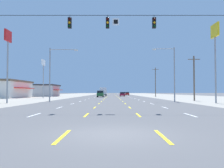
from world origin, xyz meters
TOP-DOWN VIEW (x-y plane):
  - ground_plane at (0.00, 66.00)m, footprint 572.00×572.00m
  - lot_apron_left at (-24.75, 66.00)m, footprint 28.00×440.00m
  - lot_apron_right at (24.75, 66.00)m, footprint 28.00×440.00m
  - lane_markings at (0.00, 104.50)m, footprint 10.64×227.60m
  - signal_span_wire at (-0.03, 11.37)m, footprint 24.93×0.53m
  - suv_inner_left_nearest at (-3.55, 61.91)m, footprint 1.98×4.90m
  - hatchback_inner_right_near at (3.57, 73.03)m, footprint 1.72×3.90m
  - box_truck_inner_left_mid at (-3.33, 79.16)m, footprint 2.40×7.20m
  - hatchback_far_right_midfar at (6.99, 98.59)m, footprint 1.72×3.90m
  - hatchback_far_right_far at (6.77, 111.65)m, footprint 1.72×3.90m
  - storefront_left_row_1 at (-29.78, 53.90)m, footprint 12.80×16.35m
  - storefront_left_row_2 at (-26.88, 74.09)m, footprint 15.49×12.98m
  - pole_sign_left_row_0 at (-14.58, 23.45)m, footprint 0.24×1.93m
  - pole_sign_left_row_1 at (-17.03, 48.46)m, footprint 0.24×2.43m
  - pole_sign_right_row_0 at (14.42, 23.51)m, footprint 0.24×2.28m
  - streetlight_left_row_0 at (-9.61, 28.92)m, footprint 4.64×0.26m
  - streetlight_right_row_0 at (9.78, 28.92)m, footprint 3.65×0.26m
  - utility_pole_right_row_0 at (14.65, 32.61)m, footprint 2.20×0.26m
  - utility_pole_right_row_1 at (14.50, 68.53)m, footprint 2.20×0.26m

SIDE VIEW (x-z plane):
  - ground_plane at x=0.00m, z-range 0.00..0.00m
  - lot_apron_left at x=-24.75m, z-range 0.00..0.01m
  - lot_apron_right at x=24.75m, z-range 0.00..0.01m
  - lane_markings at x=0.00m, z-range 0.00..0.01m
  - hatchback_inner_right_near at x=3.57m, z-range 0.01..1.55m
  - hatchback_far_right_midfar at x=6.99m, z-range 0.01..1.55m
  - hatchback_far_right_far at x=6.77m, z-range 0.01..1.55m
  - suv_inner_left_nearest at x=-3.55m, z-range 0.04..2.02m
  - box_truck_inner_left_mid at x=-3.33m, z-range 0.22..3.45m
  - storefront_left_row_2 at x=-26.88m, z-range 0.02..4.23m
  - storefront_left_row_1 at x=-29.78m, z-range 0.02..4.72m
  - utility_pole_right_row_0 at x=14.65m, z-range 0.19..8.20m
  - utility_pole_right_row_1 at x=14.50m, z-range 0.20..9.93m
  - streetlight_right_row_0 at x=9.78m, z-range 0.70..9.57m
  - streetlight_left_row_0 at x=-9.61m, z-range 0.81..9.56m
  - signal_span_wire at x=-0.03m, z-range 0.64..10.02m
  - pole_sign_left_row_1 at x=-17.03m, z-range 2.53..12.09m
  - pole_sign_left_row_0 at x=-14.58m, z-range 2.46..12.66m
  - pole_sign_right_row_0 at x=14.42m, z-range 2.94..14.07m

